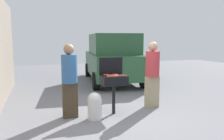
# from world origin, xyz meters

# --- Properties ---
(ground_plane) EXTENTS (24.00, 24.00, 0.00)m
(ground_plane) POSITION_xyz_m (0.00, 0.00, 0.00)
(ground_plane) COLOR slate
(bbq_grill) EXTENTS (0.60, 0.44, 0.93)m
(bbq_grill) POSITION_xyz_m (-0.13, 0.19, 0.79)
(bbq_grill) COLOR black
(bbq_grill) RESTS_ON ground
(grill_lid_open) EXTENTS (0.60, 0.05, 0.42)m
(grill_lid_open) POSITION_xyz_m (-0.13, 0.41, 1.14)
(grill_lid_open) COLOR black
(grill_lid_open) RESTS_ON bbq_grill
(hot_dog_0) EXTENTS (0.13, 0.03, 0.03)m
(hot_dog_0) POSITION_xyz_m (-0.09, 0.17, 0.95)
(hot_dog_0) COLOR #C6593D
(hot_dog_0) RESTS_ON bbq_grill
(hot_dog_1) EXTENTS (0.13, 0.04, 0.03)m
(hot_dog_1) POSITION_xyz_m (-0.28, 0.31, 0.95)
(hot_dog_1) COLOR #AD4228
(hot_dog_1) RESTS_ON bbq_grill
(hot_dog_2) EXTENTS (0.13, 0.04, 0.03)m
(hot_dog_2) POSITION_xyz_m (-0.05, 0.12, 0.95)
(hot_dog_2) COLOR #B74C33
(hot_dog_2) RESTS_ON bbq_grill
(hot_dog_3) EXTENTS (0.13, 0.04, 0.03)m
(hot_dog_3) POSITION_xyz_m (-0.17, 0.21, 0.95)
(hot_dog_3) COLOR #AD4228
(hot_dog_3) RESTS_ON bbq_grill
(hot_dog_4) EXTENTS (0.13, 0.03, 0.03)m
(hot_dog_4) POSITION_xyz_m (-0.26, 0.12, 0.95)
(hot_dog_4) COLOR #AD4228
(hot_dog_4) RESTS_ON bbq_grill
(hot_dog_5) EXTENTS (0.13, 0.03, 0.03)m
(hot_dog_5) POSITION_xyz_m (-0.06, 0.29, 0.95)
(hot_dog_5) COLOR #AD4228
(hot_dog_5) RESTS_ON bbq_grill
(hot_dog_6) EXTENTS (0.13, 0.04, 0.03)m
(hot_dog_6) POSITION_xyz_m (-0.17, 0.04, 0.95)
(hot_dog_6) COLOR #C6593D
(hot_dog_6) RESTS_ON bbq_grill
(hot_dog_7) EXTENTS (0.13, 0.03, 0.03)m
(hot_dog_7) POSITION_xyz_m (0.06, 0.02, 0.95)
(hot_dog_7) COLOR #AD4228
(hot_dog_7) RESTS_ON bbq_grill
(hot_dog_8) EXTENTS (0.13, 0.03, 0.03)m
(hot_dog_8) POSITION_xyz_m (-0.10, 0.07, 0.95)
(hot_dog_8) COLOR #B74C33
(hot_dog_8) RESTS_ON bbq_grill
(hot_dog_9) EXTENTS (0.13, 0.03, 0.03)m
(hot_dog_9) POSITION_xyz_m (-0.30, 0.27, 0.95)
(hot_dog_9) COLOR #AD4228
(hot_dog_9) RESTS_ON bbq_grill
(hot_dog_10) EXTENTS (0.13, 0.03, 0.03)m
(hot_dog_10) POSITION_xyz_m (-0.29, 0.03, 0.95)
(hot_dog_10) COLOR #AD4228
(hot_dog_10) RESTS_ON bbq_grill
(propane_tank) EXTENTS (0.32, 0.32, 0.62)m
(propane_tank) POSITION_xyz_m (-0.66, -0.04, 0.32)
(propane_tank) COLOR silver
(propane_tank) RESTS_ON ground
(person_left) EXTENTS (0.35, 0.35, 1.69)m
(person_left) POSITION_xyz_m (-1.16, 0.26, 0.92)
(person_left) COLOR #3F3323
(person_left) RESTS_ON ground
(person_right) EXTENTS (0.36, 0.36, 1.73)m
(person_right) POSITION_xyz_m (1.01, 0.38, 0.94)
(person_right) COLOR gray
(person_right) RESTS_ON ground
(parked_minivan) EXTENTS (2.48, 4.61, 2.02)m
(parked_minivan) POSITION_xyz_m (1.20, 4.22, 1.03)
(parked_minivan) COLOR #234C2D
(parked_minivan) RESTS_ON ground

